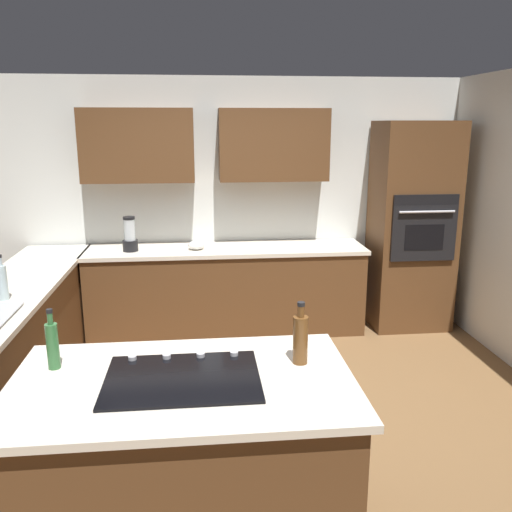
% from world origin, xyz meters
% --- Properties ---
extents(ground_plane, '(14.00, 14.00, 0.00)m').
position_xyz_m(ground_plane, '(0.00, 0.00, 0.00)').
color(ground_plane, brown).
extents(wall_back, '(6.00, 0.44, 2.60)m').
position_xyz_m(wall_back, '(0.07, -2.04, 1.46)').
color(wall_back, silver).
rests_on(wall_back, ground).
extents(lower_cabinets_back, '(2.80, 0.60, 0.86)m').
position_xyz_m(lower_cabinets_back, '(0.10, -1.72, 0.43)').
color(lower_cabinets_back, brown).
rests_on(lower_cabinets_back, ground).
extents(countertop_back, '(2.84, 0.64, 0.04)m').
position_xyz_m(countertop_back, '(0.10, -1.72, 0.88)').
color(countertop_back, silver).
rests_on(countertop_back, lower_cabinets_back).
extents(lower_cabinets_side, '(0.60, 2.90, 0.86)m').
position_xyz_m(lower_cabinets_side, '(1.82, -0.55, 0.43)').
color(lower_cabinets_side, brown).
rests_on(lower_cabinets_side, ground).
extents(countertop_side, '(0.64, 2.94, 0.04)m').
position_xyz_m(countertop_side, '(1.82, -0.55, 0.88)').
color(countertop_side, silver).
rests_on(countertop_side, lower_cabinets_side).
extents(island_base, '(1.62, 0.94, 0.86)m').
position_xyz_m(island_base, '(0.46, 1.16, 0.43)').
color(island_base, brown).
rests_on(island_base, ground).
extents(island_top, '(1.70, 1.02, 0.04)m').
position_xyz_m(island_top, '(0.46, 1.16, 0.88)').
color(island_top, silver).
rests_on(island_top, island_base).
extents(wall_oven, '(0.80, 0.66, 2.16)m').
position_xyz_m(wall_oven, '(-1.85, -1.72, 1.08)').
color(wall_oven, brown).
rests_on(wall_oven, ground).
extents(cooktop, '(0.76, 0.56, 0.03)m').
position_xyz_m(cooktop, '(0.46, 1.16, 0.91)').
color(cooktop, black).
rests_on(cooktop, island_top).
extents(blender, '(0.15, 0.15, 0.35)m').
position_xyz_m(blender, '(1.05, -1.67, 1.05)').
color(blender, black).
rests_on(blender, countertop_back).
extents(mixing_bowl, '(0.17, 0.17, 0.09)m').
position_xyz_m(mixing_bowl, '(0.40, -1.67, 0.95)').
color(mixing_bowl, white).
rests_on(mixing_bowl, countertop_back).
extents(dish_soap_bottle, '(0.07, 0.07, 0.33)m').
position_xyz_m(dish_soap_bottle, '(1.77, -0.22, 1.04)').
color(dish_soap_bottle, silver).
rests_on(dish_soap_bottle, countertop_side).
extents(oil_bottle, '(0.06, 0.06, 0.32)m').
position_xyz_m(oil_bottle, '(1.12, 0.96, 1.03)').
color(oil_bottle, '#336B38').
rests_on(oil_bottle, island_top).
extents(second_bottle, '(0.08, 0.08, 0.34)m').
position_xyz_m(second_bottle, '(-0.15, 1.03, 1.04)').
color(second_bottle, brown).
rests_on(second_bottle, island_top).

